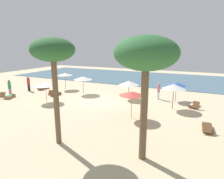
{
  "coord_description": "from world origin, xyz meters",
  "views": [
    {
      "loc": [
        9.92,
        -16.73,
        5.66
      ],
      "look_at": [
        1.34,
        1.46,
        1.1
      ],
      "focal_mm": 30.43,
      "sensor_mm": 36.0,
      "label": 1
    }
  ],
  "objects": [
    {
      "name": "palm_1",
      "position": [
        2.56,
        -8.63,
        5.32
      ],
      "size": [
        2.4,
        2.4,
        6.16
      ],
      "color": "brown",
      "rests_on": "ground_plane"
    },
    {
      "name": "person_2",
      "position": [
        5.92,
        3.63,
        0.97
      ],
      "size": [
        0.41,
        0.41,
        1.86
      ],
      "color": "white",
      "rests_on": "ground_plane"
    },
    {
      "name": "umbrella_3",
      "position": [
        5.15,
        -2.98,
        2.06
      ],
      "size": [
        1.99,
        1.99,
        2.22
      ],
      "color": "olive",
      "rests_on": "ground_plane"
    },
    {
      "name": "lounger_2",
      "position": [
        9.64,
        2.31,
        0.18
      ],
      "size": [
        0.96,
        1.74,
        0.73
      ],
      "color": "brown",
      "rests_on": "ground_plane"
    },
    {
      "name": "umbrella_5",
      "position": [
        -4.41,
        -2.38,
        1.92
      ],
      "size": [
        2.25,
        2.25,
        2.11
      ],
      "color": "brown",
      "rests_on": "ground_plane"
    },
    {
      "name": "palm_0",
      "position": [
        7.57,
        -8.06,
        5.25
      ],
      "size": [
        3.01,
        3.01,
        6.2
      ],
      "color": "brown",
      "rests_on": "ground_plane"
    },
    {
      "name": "lounger_3",
      "position": [
        10.68,
        -2.87,
        0.18
      ],
      "size": [
        0.71,
        1.74,
        0.67
      ],
      "color": "brown",
      "rests_on": "ground_plane"
    },
    {
      "name": "umbrella_0",
      "position": [
        -2.85,
        2.14,
        1.96
      ],
      "size": [
        2.22,
        2.22,
        2.15
      ],
      "color": "brown",
      "rests_on": "ground_plane"
    },
    {
      "name": "umbrella_2",
      "position": [
        2.92,
        2.42,
        1.78
      ],
      "size": [
        2.2,
        2.2,
        2.01
      ],
      "color": "brown",
      "rests_on": "ground_plane"
    },
    {
      "name": "lounger_1",
      "position": [
        -9.23,
        1.98,
        0.18
      ],
      "size": [
        0.64,
        1.68,
        0.71
      ],
      "color": "brown",
      "rests_on": "ground_plane"
    },
    {
      "name": "umbrella_6",
      "position": [
        7.82,
        0.84,
        2.12
      ],
      "size": [
        2.11,
        2.11,
        2.35
      ],
      "color": "brown",
      "rests_on": "ground_plane"
    },
    {
      "name": "person_1",
      "position": [
        -10.19,
        0.49,
        0.96
      ],
      "size": [
        0.51,
        0.51,
        1.9
      ],
      "color": "#26262D",
      "rests_on": "ground_plane"
    },
    {
      "name": "ocean_water",
      "position": [
        0.0,
        17.0,
        0.03
      ],
      "size": [
        48.0,
        16.0,
        0.06
      ],
      "primitive_type": "cube",
      "color": "#476B7F",
      "rests_on": "ground_plane"
    },
    {
      "name": "lounger_0",
      "position": [
        -5.38,
        0.08,
        0.18
      ],
      "size": [
        0.95,
        1.73,
        0.74
      ],
      "color": "brown",
      "rests_on": "ground_plane"
    },
    {
      "name": "umbrella_4",
      "position": [
        -6.5,
        3.3,
        2.05
      ],
      "size": [
        2.03,
        2.03,
        2.21
      ],
      "color": "brown",
      "rests_on": "ground_plane"
    },
    {
      "name": "umbrella_1",
      "position": [
        7.73,
        3.69,
        1.86
      ],
      "size": [
        1.96,
        1.96,
        2.07
      ],
      "color": "olive",
      "rests_on": "ground_plane"
    },
    {
      "name": "ground_plane",
      "position": [
        0.0,
        0.0,
        0.0
      ],
      "size": [
        60.0,
        60.0,
        0.0
      ],
      "primitive_type": "plane",
      "color": "beige"
    },
    {
      "name": "lounger_4",
      "position": [
        -9.4,
        -2.99,
        0.18
      ],
      "size": [
        1.27,
        1.72,
        0.74
      ],
      "color": "olive",
      "rests_on": "ground_plane"
    },
    {
      "name": "person_0",
      "position": [
        -10.35,
        -2.11,
        0.94
      ],
      "size": [
        0.41,
        0.41,
        1.85
      ],
      "color": "#D17299",
      "rests_on": "ground_plane"
    }
  ]
}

